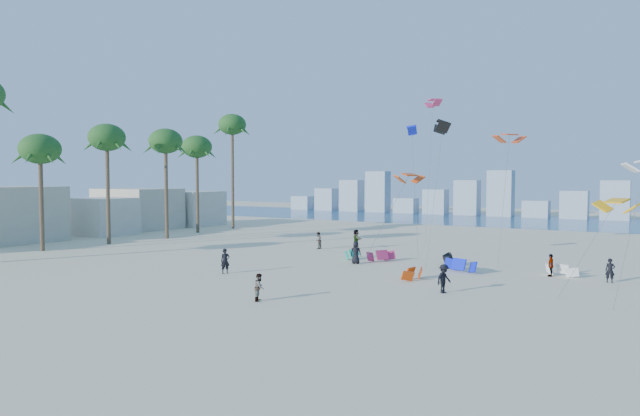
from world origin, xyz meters
The scene contains 10 objects.
ground centered at (0.00, 0.00, 0.00)m, with size 220.00×220.00×0.00m, color beige.
ocean centered at (0.00, 72.00, 0.01)m, with size 220.00×220.00×0.00m, color navy.
kitesurfer_near centered at (-0.39, 8.42, 0.91)m, with size 0.66×0.43×1.81m, color black.
kitesurfer_mid centered at (7.28, 2.52, 0.78)m, with size 0.75×0.59×1.55m, color gray.
kitesurfers_far centered at (7.70, 19.80, 0.88)m, with size 26.32×17.64×1.87m.
grounded_kites centered at (11.32, 18.67, 0.42)m, with size 18.39×10.45×0.91m.
flying_kites centered at (14.79, 23.28, 10.26)m, with size 25.84×26.53×15.81m.
palm_row centered at (-22.93, 16.18, 11.25)m, with size 7.31×44.80×15.72m.
beachfront_buildings centered at (-33.69, 20.82, 2.67)m, with size 11.50×43.00×6.00m.
distant_skyline centered at (-1.19, 82.00, 3.09)m, with size 85.00×3.00×8.40m.
Camera 1 is at (26.24, -21.94, 6.83)m, focal length 31.18 mm.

